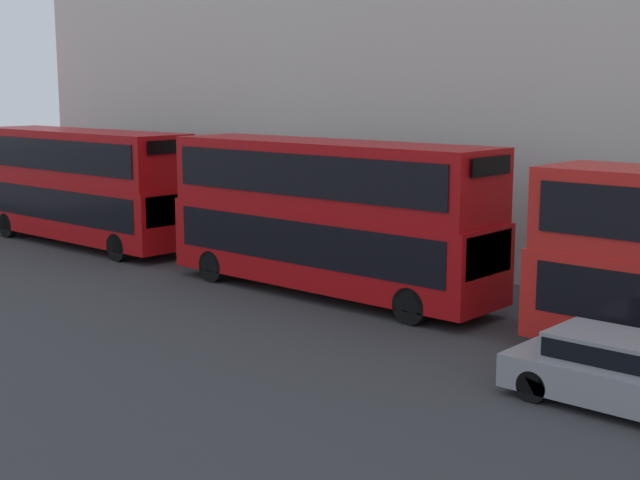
% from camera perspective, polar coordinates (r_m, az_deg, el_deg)
% --- Properties ---
extents(bus_second_in_queue, '(2.59, 10.89, 4.53)m').
position_cam_1_polar(bus_second_in_queue, '(26.01, 0.52, 1.85)').
color(bus_second_in_queue, '#B20C0F').
rests_on(bus_second_in_queue, ground).
extents(bus_third_in_queue, '(2.59, 10.76, 4.43)m').
position_cam_1_polar(bus_third_in_queue, '(35.59, -14.97, 3.59)').
color(bus_third_in_queue, '#B20C0F').
rests_on(bus_third_in_queue, ground).
extents(car_hatchback, '(1.78, 4.23, 1.43)m').
position_cam_1_polar(car_hatchback, '(18.09, 18.41, -7.87)').
color(car_hatchback, gray).
rests_on(car_hatchback, ground).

